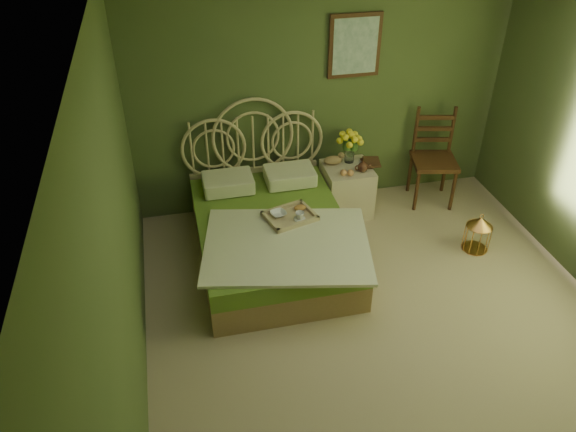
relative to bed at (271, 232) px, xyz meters
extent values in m
plane|color=tan|center=(0.75, -1.29, -0.29)|extent=(4.50, 4.50, 0.00)
plane|color=silver|center=(0.75, -1.29, 2.31)|extent=(4.50, 4.50, 0.00)
plane|color=#4D5D31|center=(0.75, 0.96, 1.01)|extent=(4.00, 0.00, 4.00)
plane|color=#4D5D31|center=(-1.25, -1.29, 1.01)|extent=(0.00, 4.50, 4.50)
cube|color=#391B0F|center=(1.07, 0.94, 1.46)|extent=(0.54, 0.03, 0.64)
cube|color=silver|center=(1.07, 0.92, 1.46)|extent=(0.46, 0.01, 0.56)
cube|color=#9F794F|center=(0.00, -0.06, -0.15)|extent=(1.39, 1.86, 0.28)
cube|color=olive|center=(0.00, -0.06, 0.08)|extent=(1.39, 1.86, 0.19)
cube|color=white|center=(0.05, -0.48, 0.19)|extent=(1.66, 1.39, 0.03)
cube|color=white|center=(-0.33, 0.59, 0.26)|extent=(0.51, 0.37, 0.15)
cube|color=white|center=(0.32, 0.59, 0.26)|extent=(0.51, 0.37, 0.15)
cube|color=tan|center=(0.17, -0.09, 0.20)|extent=(0.53, 0.46, 0.04)
ellipsoid|color=#B77A38|center=(0.29, 0.00, 0.25)|extent=(0.12, 0.07, 0.05)
cube|color=beige|center=(0.97, 0.61, -0.01)|extent=(0.50, 0.50, 0.55)
cylinder|color=silver|center=(1.02, 0.73, 0.35)|extent=(0.10, 0.10, 0.18)
ellipsoid|color=#9F794F|center=(0.83, 0.71, 0.31)|extent=(0.21, 0.11, 0.10)
sphere|color=tan|center=(0.87, 0.46, 0.30)|extent=(0.07, 0.07, 0.07)
sphere|color=tan|center=(0.94, 0.44, 0.30)|extent=(0.07, 0.07, 0.07)
cube|color=#391B0F|center=(1.97, 0.60, 0.21)|extent=(0.56, 0.56, 0.04)
cylinder|color=#391B0F|center=(1.77, 0.40, -0.04)|extent=(0.04, 0.04, 0.50)
cylinder|color=#391B0F|center=(2.17, 0.40, -0.04)|extent=(0.04, 0.04, 0.50)
cylinder|color=#391B0F|center=(1.77, 0.81, -0.04)|extent=(0.04, 0.04, 0.50)
cylinder|color=#391B0F|center=(2.17, 0.81, -0.04)|extent=(0.04, 0.04, 0.50)
cube|color=#391B0F|center=(1.97, 0.81, 0.49)|extent=(0.40, 0.13, 0.56)
cylinder|color=#C6833F|center=(2.04, -0.36, -0.28)|extent=(0.25, 0.25, 0.01)
cylinder|color=#C6833F|center=(2.04, -0.36, -0.15)|extent=(0.25, 0.25, 0.28)
cone|color=#C6833F|center=(2.04, -0.36, 0.04)|extent=(0.25, 0.25, 0.10)
imported|color=#381E0F|center=(1.15, 0.63, 0.27)|extent=(0.17, 0.22, 0.02)
imported|color=#472819|center=(1.15, 0.63, 0.29)|extent=(0.22, 0.27, 0.02)
imported|color=white|center=(0.07, -0.04, 0.23)|extent=(0.18, 0.18, 0.04)
imported|color=white|center=(0.25, -0.15, 0.26)|extent=(0.10, 0.10, 0.08)
camera|label=1|loc=(-0.83, -4.34, 3.24)|focal=35.00mm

